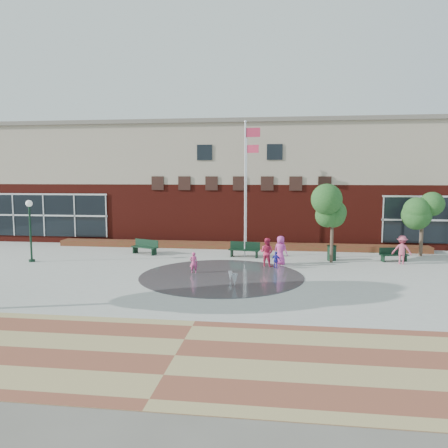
# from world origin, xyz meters

# --- Properties ---
(ground) EXTENTS (120.00, 120.00, 0.00)m
(ground) POSITION_xyz_m (0.00, 0.00, 0.00)
(ground) COLOR #666056
(ground) RESTS_ON ground
(plaza_concrete) EXTENTS (46.00, 18.00, 0.01)m
(plaza_concrete) POSITION_xyz_m (0.00, 4.00, 0.00)
(plaza_concrete) COLOR #A8A8A0
(plaza_concrete) RESTS_ON ground
(paver_band) EXTENTS (46.00, 6.00, 0.01)m
(paver_band) POSITION_xyz_m (0.00, -7.00, 0.00)
(paver_band) COLOR brown
(paver_band) RESTS_ON ground
(splash_pad) EXTENTS (8.40, 8.40, 0.01)m
(splash_pad) POSITION_xyz_m (0.00, 3.00, 0.00)
(splash_pad) COLOR #383A3D
(splash_pad) RESTS_ON ground
(library_building) EXTENTS (44.40, 10.40, 9.20)m
(library_building) POSITION_xyz_m (0.00, 17.48, 4.64)
(library_building) COLOR #57150E
(library_building) RESTS_ON ground
(flower_bed) EXTENTS (26.00, 1.20, 0.40)m
(flower_bed) POSITION_xyz_m (0.00, 11.60, 0.00)
(flower_bed) COLOR maroon
(flower_bed) RESTS_ON ground
(flagpole_left) EXTENTS (1.00, 0.17, 8.54)m
(flagpole_left) POSITION_xyz_m (0.78, 8.61, 4.75)
(flagpole_left) COLOR white
(flagpole_left) RESTS_ON ground
(flagpole_right) EXTENTS (0.91, 0.33, 7.63)m
(flagpole_right) POSITION_xyz_m (0.67, 10.99, 4.26)
(flagpole_right) COLOR white
(flagpole_right) RESTS_ON ground
(lamp_left) EXTENTS (0.39, 0.39, 3.71)m
(lamp_left) POSITION_xyz_m (-11.78, 5.28, 2.30)
(lamp_left) COLOR black
(lamp_left) RESTS_ON ground
(lamp_right) EXTENTS (0.45, 0.45, 4.22)m
(lamp_right) POSITION_xyz_m (6.16, 8.96, 2.62)
(lamp_right) COLOR black
(lamp_right) RESTS_ON ground
(bench_left) EXTENTS (1.97, 1.23, 0.96)m
(bench_left) POSITION_xyz_m (-5.85, 8.62, 0.31)
(bench_left) COLOR black
(bench_left) RESTS_ON ground
(bench_mid) EXTENTS (1.99, 0.83, 0.97)m
(bench_mid) POSITION_xyz_m (0.72, 8.40, 0.31)
(bench_mid) COLOR black
(bench_mid) RESTS_ON ground
(bench_right) EXTENTS (1.73, 0.84, 0.84)m
(bench_right) POSITION_xyz_m (9.75, 8.14, 0.27)
(bench_right) COLOR black
(bench_right) RESTS_ON ground
(trash_can) EXTENTS (0.57, 0.57, 0.94)m
(trash_can) POSITION_xyz_m (6.08, 7.98, 0.48)
(trash_can) COLOR black
(trash_can) RESTS_ON ground
(tree_mid) EXTENTS (2.68, 2.68, 4.53)m
(tree_mid) POSITION_xyz_m (5.99, 7.36, 3.30)
(tree_mid) COLOR #423227
(tree_mid) RESTS_ON ground
(tree_small_right) EXTENTS (2.47, 2.47, 4.23)m
(tree_small_right) POSITION_xyz_m (11.92, 10.24, 3.09)
(tree_small_right) COLOR #423227
(tree_small_right) RESTS_ON ground
(water_jet_a) EXTENTS (0.31, 0.31, 0.60)m
(water_jet_a) POSITION_xyz_m (0.89, 0.95, 0.00)
(water_jet_a) COLOR white
(water_jet_a) RESTS_ON ground
(water_jet_b) EXTENTS (0.21, 0.21, 0.46)m
(water_jet_b) POSITION_xyz_m (0.56, 2.04, 0.00)
(water_jet_b) COLOR white
(water_jet_b) RESTS_ON ground
(child_splash) EXTENTS (0.46, 0.35, 1.14)m
(child_splash) POSITION_xyz_m (-1.56, 3.54, 0.57)
(child_splash) COLOR #D84081
(child_splash) RESTS_ON ground
(adult_red) EXTENTS (0.98, 0.88, 1.65)m
(adult_red) POSITION_xyz_m (2.22, 5.73, 0.82)
(adult_red) COLOR #C92951
(adult_red) RESTS_ON ground
(adult_pink) EXTENTS (0.98, 0.86, 1.69)m
(adult_pink) POSITION_xyz_m (3.00, 6.40, 0.84)
(adult_pink) COLOR #C93D9D
(adult_pink) RESTS_ON ground
(child_blue) EXTENTS (0.61, 0.50, 0.97)m
(child_blue) POSITION_xyz_m (2.75, 5.19, 0.49)
(child_blue) COLOR #2C2AB3
(child_blue) RESTS_ON ground
(person_bench) EXTENTS (1.20, 0.86, 1.68)m
(person_bench) POSITION_xyz_m (10.00, 7.43, 0.84)
(person_bench) COLOR #C34C67
(person_bench) RESTS_ON ground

